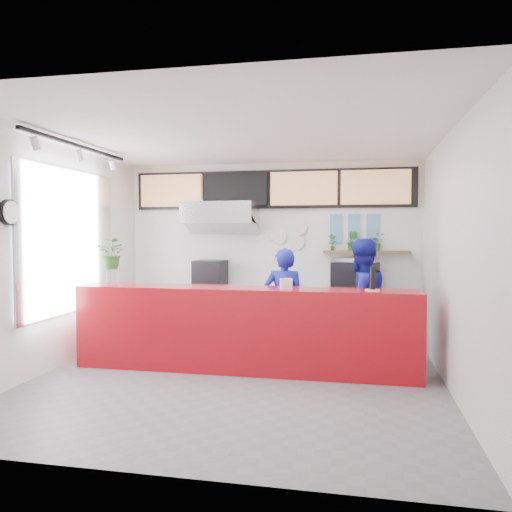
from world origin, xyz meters
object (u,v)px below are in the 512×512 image
Objects in this scene: panini_oven at (210,273)px; staff_right at (360,302)px; service_counter at (244,329)px; staff_center at (284,304)px; espresso_machine at (355,276)px; pepper_mill at (373,278)px.

panini_oven is 0.28× the size of staff_right.
staff_center reaches higher than service_counter.
espresso_machine reaches higher than service_counter.
service_counter is at bearing 179.19° from pepper_mill.
panini_oven is 2.80m from staff_right.
staff_right is 0.72m from pepper_mill.
panini_oven is 1.87m from staff_center.
staff_right is (0.07, -1.24, -0.25)m from espresso_machine.
panini_oven is at bearing 119.04° from service_counter.
service_counter is 0.82m from staff_center.
staff_center is at bearing -40.11° from staff_right.
service_counter is 6.57× the size of espresso_machine.
panini_oven is 1.74× the size of pepper_mill.
panini_oven is at bearing -61.79° from staff_right.
espresso_machine is 0.39× the size of staff_right.
staff_right is (2.50, -1.24, -0.25)m from panini_oven.
espresso_machine is 1.84m from pepper_mill.
staff_center is 1.07m from staff_right.
espresso_machine is at bearing 51.61° from service_counter.
service_counter is 9.09× the size of panini_oven.
panini_oven is 3.21m from pepper_mill.
staff_right is at bearing 103.47° from pepper_mill.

